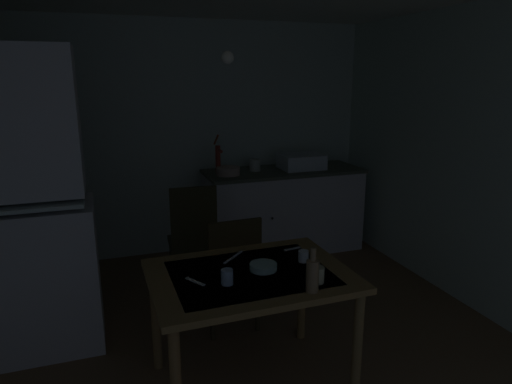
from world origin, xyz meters
TOP-DOWN VIEW (x-y plane):
  - ground_plane at (0.00, 0.00)m, footprint 4.76×4.76m
  - wall_back at (0.00, 1.92)m, footprint 3.86×0.10m
  - wall_right at (1.93, 0.00)m, footprint 0.10×3.84m
  - hutch_cabinet at (-1.39, 0.42)m, footprint 0.93×0.53m
  - counter_cabinet at (0.93, 1.55)m, footprint 1.64×0.64m
  - sink_basin at (1.13, 1.55)m, footprint 0.44×0.34m
  - hand_pump at (0.24, 1.60)m, footprint 0.05×0.27m
  - mixing_bowl_counter at (0.32, 1.50)m, footprint 0.23×0.23m
  - stoneware_crock at (0.63, 1.60)m, footprint 0.11×0.11m
  - dining_table at (-0.10, -0.44)m, footprint 1.15×0.85m
  - chair_far_side at (-0.04, 0.21)m, footprint 0.41×0.41m
  - chair_by_counter at (-0.17, 0.89)m, footprint 0.43×0.43m
  - serving_bowl_wide at (-0.01, -0.43)m, footprint 0.16×0.16m
  - teacup_mint at (0.26, -0.39)m, footprint 0.06×0.06m
  - mug_tall at (0.20, -0.68)m, footprint 0.08×0.08m
  - mug_dark at (-0.26, -0.54)m, footprint 0.07×0.07m
  - glass_bottle at (0.13, -0.77)m, footprint 0.07×0.07m
  - table_knife at (-0.13, -0.20)m, footprint 0.17×0.16m
  - teaspoon_near_bowl at (0.27, -0.19)m, footprint 0.12×0.04m
  - teaspoon_by_cup at (-0.42, -0.46)m, footprint 0.09×0.13m
  - pendant_bulb at (-0.07, 0.08)m, footprint 0.08×0.08m

SIDE VIEW (x-z plane):
  - ground_plane at x=0.00m, z-range 0.00..0.00m
  - counter_cabinet at x=0.93m, z-range 0.00..0.87m
  - chair_far_side at x=-0.04m, z-range 0.03..0.90m
  - chair_by_counter at x=-0.17m, z-range 0.01..0.97m
  - dining_table at x=-0.10m, z-range 0.28..1.01m
  - table_knife at x=-0.13m, z-range 0.73..0.74m
  - teaspoon_near_bowl at x=0.27m, z-range 0.73..0.74m
  - teaspoon_by_cup at x=-0.42m, z-range 0.73..0.74m
  - serving_bowl_wide at x=-0.01m, z-range 0.73..0.77m
  - teacup_mint at x=0.26m, z-range 0.73..0.80m
  - mug_dark at x=-0.26m, z-range 0.73..0.81m
  - mug_tall at x=0.20m, z-range 0.73..0.82m
  - glass_bottle at x=0.13m, z-range 0.71..0.95m
  - mixing_bowl_counter at x=0.32m, z-range 0.87..0.95m
  - stoneware_crock at x=0.63m, z-range 0.87..0.99m
  - hutch_cabinet at x=-1.39m, z-range -0.06..1.94m
  - sink_basin at x=1.13m, z-range 0.88..1.03m
  - hand_pump at x=0.24m, z-range 0.85..1.24m
  - wall_back at x=0.00m, z-range 0.00..2.36m
  - wall_right at x=1.93m, z-range 0.00..2.36m
  - pendant_bulb at x=-0.07m, z-range 1.89..1.97m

